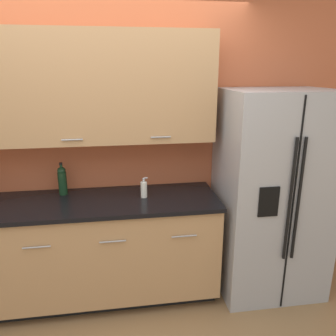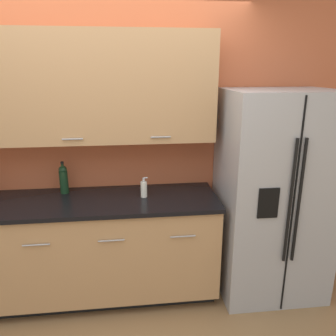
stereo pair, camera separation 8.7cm
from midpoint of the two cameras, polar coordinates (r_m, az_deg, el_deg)
The scene contains 5 objects.
wall_back at distance 2.91m, azimuth -11.54°, elevation 6.80°, with size 10.00×0.39×2.60m.
counter_unit at distance 3.01m, azimuth -13.87°, elevation -13.46°, with size 2.33×0.64×0.93m.
refrigerator at distance 3.02m, azimuth 18.58°, elevation -4.58°, with size 0.90×0.74×1.81m.
wine_bottle at distance 2.95m, azimuth -16.92°, elevation -1.80°, with size 0.07×0.07×0.28m.
soap_dispenser at distance 2.76m, azimuth -3.33°, elevation -3.67°, with size 0.06×0.05×0.17m.
Camera 2 is at (0.21, -1.75, 1.97)m, focal length 35.00 mm.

